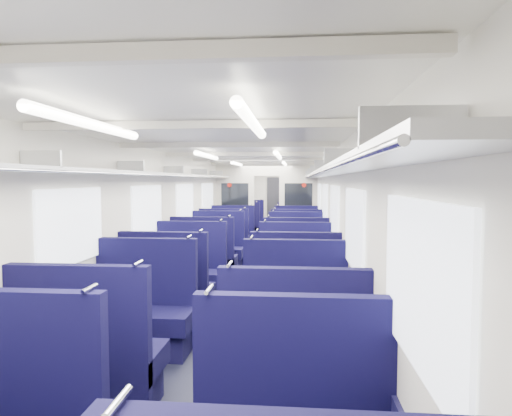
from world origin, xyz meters
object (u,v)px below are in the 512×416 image
object	(u,v)px
seat_5	(294,370)
seat_16	(225,244)
seat_10	(189,276)
seat_23	(297,227)
seat_21	(297,230)
bulkhead	(267,204)
seat_12	(204,262)
seat_6	(143,316)
seat_7	(295,320)
seat_22	(246,226)
seat_8	(167,295)
seat_20	(241,230)
seat_13	(296,264)
seat_11	(296,278)
end_door	(276,202)
seat_9	(295,296)
seat_18	(231,238)
seat_15	(296,253)
seat_19	(296,239)
seat_4	(89,364)
seat_14	(217,251)
seat_17	(296,246)

from	to	relation	value
seat_5	seat_16	distance (m)	7.17
seat_10	seat_23	size ratio (longest dim) A/B	1.00
seat_5	seat_21	distance (m)	10.07
bulkhead	seat_12	size ratio (longest dim) A/B	2.21
seat_5	seat_10	bearing A→B (deg)	115.87
seat_6	seat_7	size ratio (longest dim) A/B	1.00
seat_21	seat_22	world-z (taller)	same
seat_8	seat_12	world-z (taller)	same
seat_22	seat_20	bearing A→B (deg)	-90.00
seat_5	seat_7	distance (m)	1.31
seat_13	seat_11	bearing A→B (deg)	-90.00
end_door	seat_8	size ratio (longest dim) A/B	1.58
end_door	seat_6	xyz separation A→B (m)	(-0.83, -13.69, -0.61)
seat_9	seat_18	bearing A→B (deg)	106.25
seat_15	seat_16	world-z (taller)	same
seat_6	seat_13	xyz separation A→B (m)	(1.66, 3.31, 0.00)
seat_6	seat_19	bearing A→B (deg)	76.12
seat_11	seat_15	xyz separation A→B (m)	(0.00, 2.35, 0.00)
seat_12	seat_20	world-z (taller)	same
seat_5	seat_18	bearing A→B (deg)	101.66
seat_16	seat_18	bearing A→B (deg)	90.00
seat_8	seat_18	distance (m)	5.81
bulkhead	seat_23	xyz separation A→B (m)	(0.83, 2.14, -0.84)
end_door	seat_23	xyz separation A→B (m)	(0.83, -3.75, -0.61)
seat_4	seat_23	bearing A→B (deg)	81.61
seat_15	seat_16	distance (m)	2.05
seat_7	seat_21	world-z (taller)	same
seat_10	seat_11	size ratio (longest dim) A/B	1.00
end_door	seat_19	size ratio (longest dim) A/B	1.58
seat_4	seat_11	size ratio (longest dim) A/B	1.00
seat_23	seat_10	bearing A→B (deg)	-102.01
seat_13	seat_19	bearing A→B (deg)	90.00
seat_21	seat_11	bearing A→B (deg)	-90.00
seat_13	seat_19	distance (m)	3.41
seat_10	seat_19	distance (m)	4.87
seat_11	seat_22	world-z (taller)	same
seat_6	seat_21	distance (m)	8.94
seat_15	seat_9	bearing A→B (deg)	-90.00
seat_5	seat_9	xyz separation A→B (m)	(0.00, 2.35, 0.00)
seat_8	seat_9	size ratio (longest dim) A/B	1.00
seat_9	seat_19	xyz separation A→B (m)	(0.00, 5.65, 0.00)
seat_4	seat_14	xyz separation A→B (m)	(0.00, 5.91, 0.00)
end_door	seat_20	world-z (taller)	end_door
seat_14	seat_19	bearing A→B (deg)	51.90
seat_7	seat_21	bearing A→B (deg)	90.00
bulkhead	seat_19	world-z (taller)	bulkhead
seat_16	seat_22	distance (m)	4.42
seat_11	seat_20	distance (m)	6.89
seat_6	seat_15	distance (m)	4.78
seat_21	seat_17	bearing A→B (deg)	-90.00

